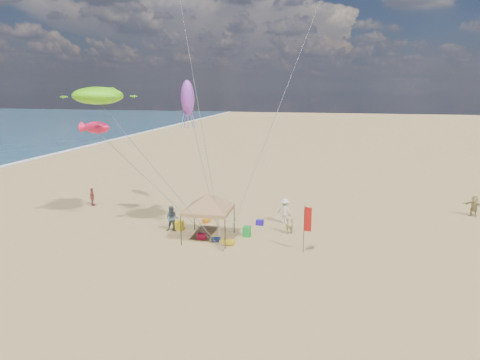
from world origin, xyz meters
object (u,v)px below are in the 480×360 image
Objects in this scene: chair_yellow at (179,225)px; person_far_a at (92,197)px; person_near_a at (289,223)px; person_near_b at (172,219)px; person_near_c at (285,211)px; cooler_red at (202,236)px; beach_cart at (227,242)px; chair_green at (247,231)px; feather_flag at (307,222)px; person_far_c at (474,206)px; cooler_blue at (260,222)px; canopy_tent at (208,196)px.

chair_yellow is 0.45× the size of person_far_a.
person_near_b is at bearing -18.70° from person_near_a.
person_near_a is 2.27m from person_near_c.
cooler_red is 2.01m from beach_cart.
chair_green is at bearing -122.34° from person_far_a.
person_near_b is 1.18× the size of person_far_a.
person_far_c is at bearing 39.80° from feather_flag.
feather_flag is 1.63× the size of person_near_b.
chair_yellow is at bearing 153.93° from beach_cart.
chair_yellow is 0.44× the size of person_near_a.
person_near_b is (-2.48, 0.99, 0.73)m from cooler_red.
feather_flag reaches higher than beach_cart.
person_near_a is at bearing -30.82° from cooler_blue.
person_near_c is at bearing 58.91° from beach_cart.
person_near_b is at bearing -121.84° from person_far_c.
cooler_red is at bearing -157.87° from chair_green.
person_near_c is at bearing 17.44° from person_near_b.
feather_flag is at bearing -51.16° from cooler_blue.
person_near_a is at bearing -115.53° from person_far_c.
cooler_blue is 0.29× the size of person_near_c.
person_near_b is (-9.39, 1.86, -1.08)m from feather_flag.
chair_green is at bearing 153.87° from feather_flag.
feather_flag is 1.78× the size of person_far_c.
feather_flag is 3.32× the size of beach_cart.
person_near_c is 16.52m from person_far_a.
person_far_c is at bearing 26.01° from cooler_red.
beach_cart is (-5.00, 0.25, -1.80)m from feather_flag.
feather_flag is 5.78m from person_near_c.
feather_flag is 1.86× the size of person_near_a.
person_near_a is (3.64, 2.90, 0.60)m from beach_cart.
person_far_a is at bearing 163.37° from chair_green.
person_far_c is (18.76, 9.22, -2.14)m from canopy_tent.
cooler_red is at bearing -5.50° from person_near_a.
person_near_c is (7.47, 3.49, 0.03)m from person_near_b.
beach_cart is 6.00m from person_near_c.
cooler_red is 0.77× the size of chair_yellow.
person_far_c reaches higher than cooler_blue.
canopy_tent is at bearing 19.06° from cooler_red.
person_near_c is (-1.92, 5.35, -1.05)m from feather_flag.
feather_flag is at bearing 85.34° from person_near_a.
cooler_blue is 2.05m from person_near_c.
canopy_tent is 10.76× the size of cooler_blue.
person_near_b is 23.25m from person_far_c.
feather_flag is at bearing -13.81° from chair_yellow.
chair_yellow is at bearing 36.33° from person_near_c.
person_far_c reaches higher than cooler_red.
person_far_a is (-11.50, 5.41, 0.59)m from cooler_red.
feather_flag reaches higher than cooler_blue.
beach_cart is (-1.36, -4.27, 0.01)m from cooler_blue.
person_far_a is (-9.02, 4.43, -0.14)m from person_near_b.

